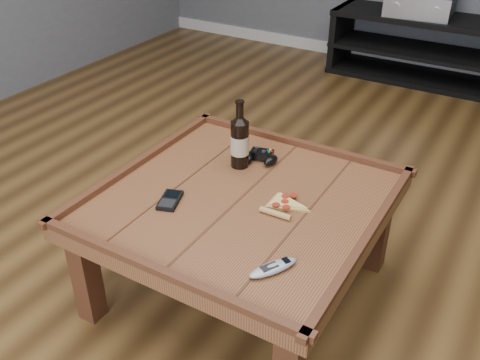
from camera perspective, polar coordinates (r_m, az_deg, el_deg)
The scene contains 10 objects.
ground at distance 2.26m, azimuth 0.09°, elevation -11.47°, with size 6.00×6.00×0.00m, color #3E2811.
baseboard at distance 4.73m, azimuth 19.29°, elevation 11.54°, with size 5.00×0.02×0.10m, color silver.
coffee_table at distance 2.01m, azimuth 0.10°, elevation -3.33°, with size 1.03×1.03×0.48m.
media_console at distance 4.45m, azimuth 18.98°, elevation 13.06°, with size 1.40×0.45×0.50m.
beer_bottle at distance 2.13m, azimuth -0.03°, elevation 4.23°, with size 0.07×0.07×0.28m.
game_controller at distance 2.20m, azimuth 2.19°, elevation 2.50°, with size 0.16×0.12×0.04m.
pizza_slice at distance 1.93m, azimuth 4.66°, elevation -2.65°, with size 0.13×0.21×0.02m.
smartphone at distance 1.97m, azimuth -7.49°, elevation -2.14°, with size 0.10×0.14×0.02m.
remote_control at distance 1.65m, azimuth 3.55°, elevation -9.32°, with size 0.13×0.17×0.02m.
av_receiver at distance 4.37m, azimuth 18.69°, elevation 17.43°, with size 0.50×0.43×0.16m.
Camera 1 is at (0.84, -1.42, 1.55)m, focal length 40.00 mm.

